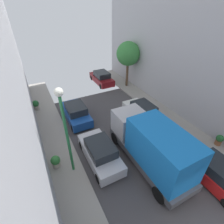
% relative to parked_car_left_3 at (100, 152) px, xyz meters
% --- Properties ---
extents(parked_car_left_3, '(1.78, 4.20, 1.57)m').
position_rel_parked_car_left_3_xyz_m(parked_car_left_3, '(0.00, 0.00, 0.00)').
color(parked_car_left_3, silver).
rests_on(parked_car_left_3, ground).
extents(parked_car_left_4, '(1.78, 4.20, 1.57)m').
position_rel_parked_car_left_3_xyz_m(parked_car_left_4, '(0.00, 5.36, 0.00)').
color(parked_car_left_4, '#194799').
rests_on(parked_car_left_4, ground).
extents(parked_car_right_2, '(1.78, 4.20, 1.57)m').
position_rel_parked_car_left_3_xyz_m(parked_car_right_2, '(5.40, -4.49, 0.00)').
color(parked_car_right_2, red).
rests_on(parked_car_right_2, ground).
extents(parked_car_right_3, '(1.78, 4.20, 1.57)m').
position_rel_parked_car_left_3_xyz_m(parked_car_right_3, '(5.40, 2.72, 0.00)').
color(parked_car_right_3, white).
rests_on(parked_car_right_3, ground).
extents(parked_car_right_4, '(1.78, 4.20, 1.57)m').
position_rel_parked_car_left_3_xyz_m(parked_car_right_4, '(5.40, 11.67, 0.00)').
color(parked_car_right_4, maroon).
rests_on(parked_car_right_4, ground).
extents(delivery_truck, '(2.26, 6.60, 3.38)m').
position_rel_parked_car_left_3_xyz_m(delivery_truck, '(2.70, -1.81, 1.07)').
color(delivery_truck, '#4C4C51').
rests_on(delivery_truck, ground).
extents(street_tree_1, '(2.70, 2.70, 5.27)m').
position_rel_parked_car_left_3_xyz_m(street_tree_1, '(7.78, 9.33, 3.32)').
color(street_tree_1, brown).
rests_on(street_tree_1, sidewalk_right).
extents(potted_plant_0, '(0.63, 0.63, 0.95)m').
position_rel_parked_car_left_3_xyz_m(potted_plant_0, '(-3.06, 8.61, -0.05)').
color(potted_plant_0, '#B2A899').
rests_on(potted_plant_0, sidewalk_left).
extents(potted_plant_2, '(0.60, 0.60, 0.84)m').
position_rel_parked_car_left_3_xyz_m(potted_plant_2, '(-2.81, 0.73, -0.12)').
color(potted_plant_2, '#B2A899').
rests_on(potted_plant_2, sidewalk_left).
extents(potted_plant_3, '(0.52, 0.52, 0.85)m').
position_rel_parked_car_left_3_xyz_m(potted_plant_3, '(8.37, -2.80, -0.12)').
color(potted_plant_3, brown).
rests_on(potted_plant_3, sidewalk_right).
extents(lamp_post, '(0.44, 0.44, 5.74)m').
position_rel_parked_car_left_3_xyz_m(lamp_post, '(-1.90, -0.01, 3.19)').
color(lamp_post, '#26723F').
rests_on(lamp_post, sidewalk_left).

